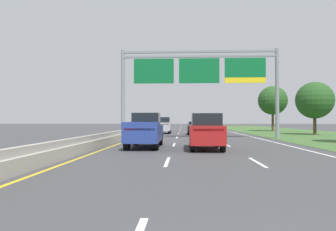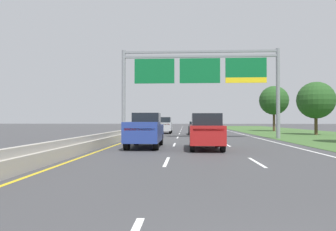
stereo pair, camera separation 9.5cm
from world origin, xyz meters
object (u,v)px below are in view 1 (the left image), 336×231
(car_navy_right_lane_suv, at_px, (214,124))
(car_silver_left_lane_suv, at_px, (163,125))
(roadside_tree_mid, at_px, (315,100))
(car_black_centre_lane_sedan, at_px, (195,128))
(overhead_sign_gantry, at_px, (199,75))
(pickup_truck_blue, at_px, (145,130))
(roadside_tree_far, at_px, (273,100))
(car_red_centre_lane_suv, at_px, (206,131))

(car_navy_right_lane_suv, bearing_deg, car_silver_left_lane_suv, 137.90)
(roadside_tree_mid, bearing_deg, car_black_centre_lane_sedan, 178.33)
(overhead_sign_gantry, xyz_separation_m, pickup_truck_blue, (-3.92, -9.99, -4.99))
(roadside_tree_mid, height_order, roadside_tree_far, roadside_tree_far)
(overhead_sign_gantry, bearing_deg, car_black_centre_lane_sedan, 90.70)
(car_black_centre_lane_sedan, bearing_deg, overhead_sign_gantry, -179.73)
(car_navy_right_lane_suv, bearing_deg, pickup_truck_blue, 165.87)
(car_silver_left_lane_suv, bearing_deg, roadside_tree_mid, -100.48)
(pickup_truck_blue, height_order, roadside_tree_far, roadside_tree_far)
(car_black_centre_lane_sedan, distance_m, roadside_tree_far, 17.42)
(car_red_centre_lane_suv, xyz_separation_m, roadside_tree_mid, (14.03, 18.70, 2.96))
(pickup_truck_blue, xyz_separation_m, car_silver_left_lane_suv, (-0.19, 20.77, 0.02))
(car_red_centre_lane_suv, bearing_deg, pickup_truck_blue, 73.15)
(car_silver_left_lane_suv, relative_size, roadside_tree_far, 0.67)
(car_navy_right_lane_suv, distance_m, roadside_tree_mid, 15.92)
(pickup_truck_blue, xyz_separation_m, car_navy_right_lane_suv, (7.10, 28.94, 0.02))
(car_silver_left_lane_suv, relative_size, car_navy_right_lane_suv, 1.00)
(car_black_centre_lane_sedan, bearing_deg, roadside_tree_far, -47.75)
(car_red_centre_lane_suv, relative_size, car_navy_right_lane_suv, 1.00)
(car_silver_left_lane_suv, bearing_deg, overhead_sign_gantry, -159.38)
(car_navy_right_lane_suv, bearing_deg, car_red_centre_lane_suv, 173.33)
(car_navy_right_lane_suv, relative_size, roadside_tree_mid, 0.76)
(car_red_centre_lane_suv, height_order, car_navy_right_lane_suv, same)
(car_red_centre_lane_suv, height_order, car_black_centre_lane_sedan, car_red_centre_lane_suv)
(car_red_centre_lane_suv, xyz_separation_m, roadside_tree_far, (12.53, 30.60, 3.70))
(roadside_tree_mid, xyz_separation_m, roadside_tree_far, (-1.50, 11.91, 0.74))
(car_silver_left_lane_suv, xyz_separation_m, roadside_tree_mid, (17.98, -3.25, 2.96))
(pickup_truck_blue, relative_size, car_black_centre_lane_sedan, 1.23)
(car_red_centre_lane_suv, distance_m, roadside_tree_far, 33.28)
(car_navy_right_lane_suv, xyz_separation_m, car_black_centre_lane_sedan, (-3.27, -11.00, -0.28))
(roadside_tree_far, bearing_deg, car_red_centre_lane_suv, -112.27)
(car_black_centre_lane_sedan, xyz_separation_m, roadside_tree_mid, (13.97, -0.41, 3.24))
(overhead_sign_gantry, relative_size, roadside_tree_far, 2.14)
(car_silver_left_lane_suv, relative_size, car_black_centre_lane_sedan, 1.07)
(overhead_sign_gantry, height_order, roadside_tree_far, overhead_sign_gantry)
(car_silver_left_lane_suv, relative_size, car_red_centre_lane_suv, 1.00)
(car_navy_right_lane_suv, bearing_deg, roadside_tree_far, -87.24)
(overhead_sign_gantry, height_order, car_black_centre_lane_sedan, overhead_sign_gantry)
(car_silver_left_lane_suv, bearing_deg, pickup_truck_blue, -179.72)
(car_silver_left_lane_suv, distance_m, car_black_centre_lane_sedan, 4.92)
(overhead_sign_gantry, bearing_deg, car_navy_right_lane_suv, 80.49)
(pickup_truck_blue, relative_size, roadside_tree_far, 0.77)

